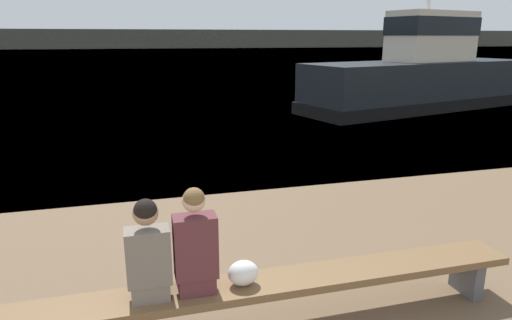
# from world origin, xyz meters

# --- Properties ---
(water_surface) EXTENTS (240.00, 240.00, 0.00)m
(water_surface) POSITION_xyz_m (0.00, 126.72, 0.00)
(water_surface) COLOR teal
(water_surface) RESTS_ON ground
(far_shoreline) EXTENTS (600.00, 12.00, 4.49)m
(far_shoreline) POSITION_xyz_m (0.00, 121.39, 2.24)
(far_shoreline) COLOR #4C4C42
(far_shoreline) RESTS_ON ground
(bench_main) EXTENTS (8.04, 0.47, 0.49)m
(bench_main) POSITION_xyz_m (-0.58, 2.79, 0.41)
(bench_main) COLOR brown
(bench_main) RESTS_ON ground
(person_left) EXTENTS (0.38, 0.37, 0.94)m
(person_left) POSITION_xyz_m (-0.21, 2.79, 0.91)
(person_left) COLOR #70665B
(person_left) RESTS_ON bench_main
(person_right) EXTENTS (0.38, 0.36, 1.00)m
(person_right) POSITION_xyz_m (0.20, 2.79, 0.93)
(person_right) COLOR #56282D
(person_right) RESTS_ON bench_main
(shopping_bag) EXTENTS (0.29, 0.22, 0.24)m
(shopping_bag) POSITION_xyz_m (0.63, 2.78, 0.61)
(shopping_bag) COLOR white
(shopping_bag) RESTS_ON bench_main
(tugboat_red) EXTENTS (10.34, 5.15, 5.94)m
(tugboat_red) POSITION_xyz_m (10.66, 14.65, 1.16)
(tugboat_red) COLOR black
(tugboat_red) RESTS_ON water_surface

